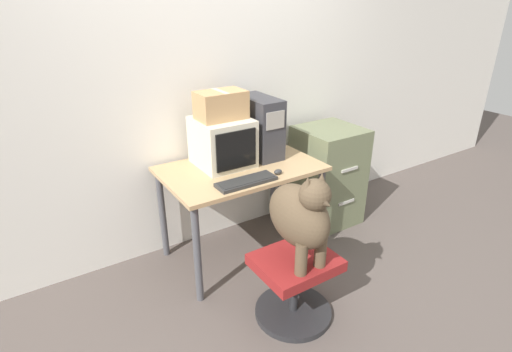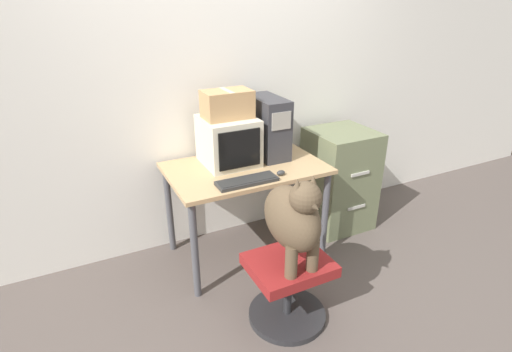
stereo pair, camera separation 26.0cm
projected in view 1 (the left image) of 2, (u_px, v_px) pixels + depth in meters
ground_plane at (267, 277)px, 2.96m from camera, size 12.00×12.00×0.00m
wall_back at (211, 82)px, 3.03m from camera, size 8.00×0.05×2.60m
desk at (241, 179)px, 2.96m from camera, size 1.14×0.73×0.76m
crt_monitor at (223, 142)px, 2.90m from camera, size 0.38×0.41×0.35m
pc_tower at (259, 127)px, 3.05m from camera, size 0.20×0.42×0.46m
keyboard at (246, 181)px, 2.66m from camera, size 0.42×0.14×0.03m
computer_mouse at (278, 172)px, 2.79m from camera, size 0.06×0.04×0.04m
office_chair at (294, 284)px, 2.51m from camera, size 0.50×0.50×0.44m
dog at (301, 215)px, 2.28m from camera, size 0.26×0.48×0.60m
filing_cabinet at (327, 176)px, 3.55m from camera, size 0.51×0.52×0.88m
cardboard_box at (221, 105)px, 2.79m from camera, size 0.34×0.22×0.20m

